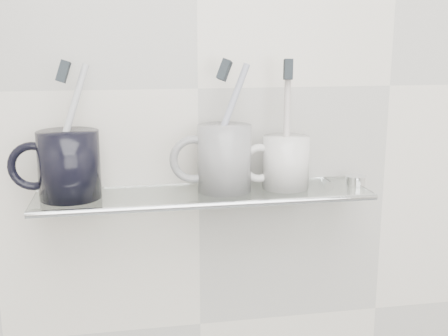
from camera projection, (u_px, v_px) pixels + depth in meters
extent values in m
plane|color=silver|center=(198.00, 89.00, 0.87)|extent=(2.50, 0.00, 2.50)
cube|color=silver|center=(205.00, 195.00, 0.84)|extent=(0.50, 0.12, 0.01)
cylinder|color=silver|center=(210.00, 205.00, 0.79)|extent=(0.50, 0.01, 0.01)
cylinder|color=silver|center=(64.00, 200.00, 0.85)|extent=(0.02, 0.03, 0.02)
cylinder|color=silver|center=(326.00, 188.00, 0.93)|extent=(0.02, 0.03, 0.02)
cylinder|color=black|center=(69.00, 165.00, 0.80)|extent=(0.11, 0.11, 0.10)
torus|color=black|center=(33.00, 166.00, 0.79)|extent=(0.07, 0.01, 0.07)
cylinder|color=silver|center=(67.00, 129.00, 0.79)|extent=(0.07, 0.03, 0.18)
cube|color=#20262B|center=(63.00, 72.00, 0.77)|extent=(0.02, 0.03, 0.03)
cylinder|color=white|center=(224.00, 158.00, 0.84)|extent=(0.09, 0.09, 0.10)
torus|color=white|center=(194.00, 159.00, 0.83)|extent=(0.07, 0.01, 0.07)
cylinder|color=#898DAA|center=(224.00, 125.00, 0.83)|extent=(0.08, 0.02, 0.18)
cube|color=#20262B|center=(224.00, 70.00, 0.81)|extent=(0.03, 0.03, 0.04)
cylinder|color=white|center=(286.00, 162.00, 0.86)|extent=(0.08, 0.08, 0.08)
torus|color=white|center=(259.00, 163.00, 0.85)|extent=(0.06, 0.01, 0.06)
cylinder|color=beige|center=(287.00, 123.00, 0.85)|extent=(0.02, 0.03, 0.19)
cube|color=#20262B|center=(288.00, 69.00, 0.83)|extent=(0.02, 0.03, 0.03)
cylinder|color=silver|center=(356.00, 180.00, 0.89)|extent=(0.03, 0.03, 0.01)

